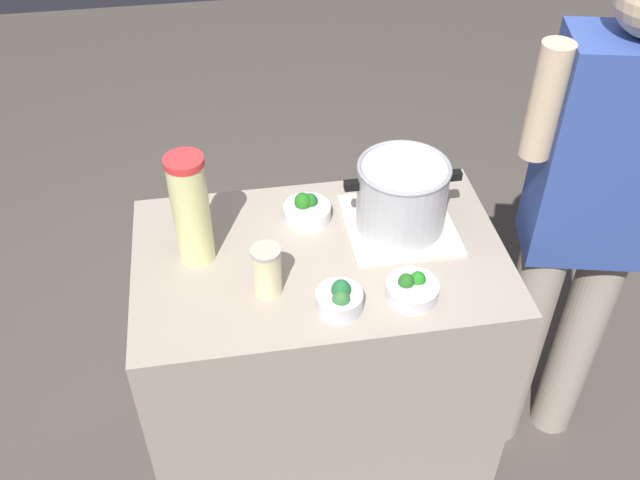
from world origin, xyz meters
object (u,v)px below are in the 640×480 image
at_px(broccoli_bowl_back, 412,289).
at_px(broccoli_bowl_center, 340,299).
at_px(cooking_pot, 402,194).
at_px(mason_jar, 267,270).
at_px(person_cook, 586,224).
at_px(lemonade_pitcher, 191,210).
at_px(broccoli_bowl_front, 307,210).

bearing_deg(broccoli_bowl_back, broccoli_bowl_center, -175.82).
relative_size(cooking_pot, mason_jar, 2.31).
bearing_deg(cooking_pot, person_cook, -10.41).
relative_size(lemonade_pitcher, person_cook, 0.19).
relative_size(mason_jar, broccoli_bowl_front, 1.04).
distance_m(mason_jar, broccoli_bowl_back, 0.37).
bearing_deg(cooking_pot, mason_jar, -153.35).
relative_size(cooking_pot, person_cook, 0.19).
distance_m(broccoli_bowl_center, broccoli_bowl_back, 0.19).
bearing_deg(mason_jar, broccoli_bowl_center, -28.56).
height_order(lemonade_pitcher, mason_jar, lemonade_pitcher).
distance_m(cooking_pot, broccoli_bowl_front, 0.28).
relative_size(lemonade_pitcher, broccoli_bowl_back, 2.38).
relative_size(mason_jar, broccoli_bowl_back, 1.05).
relative_size(broccoli_bowl_center, broccoli_bowl_back, 0.88).
height_order(broccoli_bowl_center, person_cook, person_cook).
height_order(cooking_pot, broccoli_bowl_front, cooking_pot).
bearing_deg(broccoli_bowl_front, person_cook, -12.59).
relative_size(broccoli_bowl_front, broccoli_bowl_back, 1.01).
height_order(broccoli_bowl_front, broccoli_bowl_back, broccoli_bowl_front).
xyz_separation_m(cooking_pot, lemonade_pitcher, (-0.57, -0.04, 0.05)).
relative_size(mason_jar, person_cook, 0.08).
bearing_deg(lemonade_pitcher, person_cook, -3.05).
xyz_separation_m(lemonade_pitcher, person_cook, (1.08, -0.06, -0.15)).
distance_m(lemonade_pitcher, broccoli_bowl_back, 0.60).
height_order(lemonade_pitcher, broccoli_bowl_front, lemonade_pitcher).
bearing_deg(broccoli_bowl_center, mason_jar, 151.44).
bearing_deg(cooking_pot, broccoli_bowl_center, -127.82).
xyz_separation_m(broccoli_bowl_front, person_cook, (0.77, -0.17, -0.01)).
height_order(cooking_pot, lemonade_pitcher, lemonade_pitcher).
xyz_separation_m(lemonade_pitcher, broccoli_bowl_front, (0.31, 0.11, -0.13)).
bearing_deg(person_cook, broccoli_bowl_back, -161.92).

